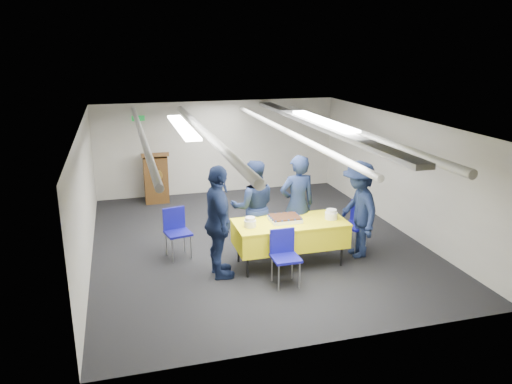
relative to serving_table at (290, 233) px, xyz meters
The scene contains 14 objects.
ground 1.29m from the serving_table, 104.89° to the left, with size 7.00×7.00×0.00m, color black.
room_shell 1.99m from the serving_table, 97.67° to the left, with size 6.00×7.00×2.30m.
serving_table is the anchor object (origin of this frame).
sheet_cake 0.27m from the serving_table, 143.89° to the left, with size 0.52×0.41×0.09m.
plate_stack_left 0.77m from the serving_table, behind, with size 0.20×0.20×0.16m.
plate_stack_right 0.78m from the serving_table, ahead, with size 0.22×0.22×0.17m.
podium 4.59m from the serving_table, 114.48° to the left, with size 0.62×0.53×1.25m.
chair_near 0.71m from the serving_table, 116.74° to the right, with size 0.42×0.42×0.87m.
chair_right 1.46m from the serving_table, 13.97° to the left, with size 0.57×0.57×0.87m.
chair_left 2.02m from the serving_table, 154.07° to the left, with size 0.50×0.50×0.87m.
sailor_a 0.63m from the serving_table, 57.57° to the left, with size 0.66×0.43×1.80m, color black.
sailor_b 0.88m from the serving_table, 123.77° to the left, with size 0.83×0.64×1.70m, color black.
sailor_c 1.31m from the serving_table, behind, with size 1.09×0.45×1.85m, color black.
sailor_d 1.31m from the serving_table, ahead, with size 1.11×0.64×1.72m, color black.
Camera 1 is at (-2.37, -8.57, 3.65)m, focal length 35.00 mm.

